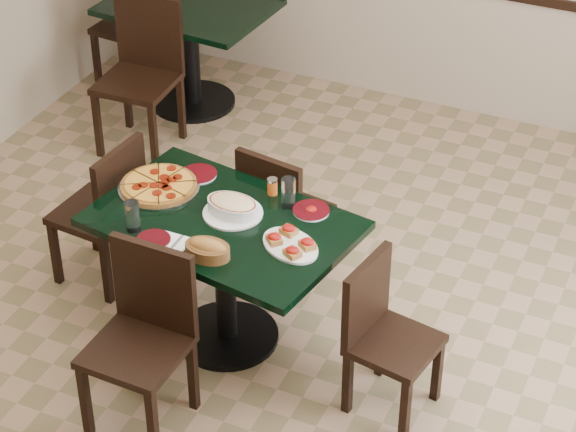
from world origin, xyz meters
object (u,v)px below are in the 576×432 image
at_px(bread_basket, 207,249).
at_px(pepperoni_pizza, 159,185).
at_px(chair_right, 382,329).
at_px(back_chair_near, 143,65).
at_px(lasagna_casserole, 233,206).
at_px(chair_left, 107,207).
at_px(bruschetta_platter, 290,243).
at_px(back_table, 190,35).
at_px(main_table, 224,250).
at_px(chair_far, 279,210).
at_px(back_chair_left, 142,18).
at_px(chair_near, 145,328).

bearing_deg(bread_basket, pepperoni_pizza, 138.09).
distance_m(chair_right, pepperoni_pizza, 1.35).
xyz_separation_m(back_chair_near, lasagna_casserole, (1.40, -1.49, 0.24)).
relative_size(chair_left, pepperoni_pizza, 2.11).
distance_m(back_chair_near, bruschetta_platter, 2.41).
bearing_deg(back_table, main_table, -53.45).
xyz_separation_m(pepperoni_pizza, bruschetta_platter, (0.81, -0.18, 0.01)).
xyz_separation_m(pepperoni_pizza, lasagna_casserole, (0.44, -0.05, 0.03)).
bearing_deg(pepperoni_pizza, chair_right, -9.15).
bearing_deg(chair_right, back_chair_near, 63.58).
distance_m(main_table, back_chair_near, 2.08).
bearing_deg(chair_right, chair_far, 61.69).
distance_m(main_table, back_chair_left, 2.80).
bearing_deg(back_chair_left, lasagna_casserole, 44.42).
bearing_deg(main_table, bread_basket, -67.30).
bearing_deg(main_table, back_table, 131.63).
bearing_deg(back_chair_left, back_table, 84.92).
bearing_deg(chair_near, back_chair_left, 122.06).
bearing_deg(back_table, lasagna_casserole, -52.21).
height_order(back_table, bread_basket, bread_basket).
height_order(chair_left, pepperoni_pizza, chair_left).
relative_size(back_chair_left, lasagna_casserole, 3.25).
relative_size(chair_right, chair_left, 0.91).
bearing_deg(bruschetta_platter, back_chair_left, 162.69).
relative_size(main_table, pepperoni_pizza, 3.27).
height_order(chair_far, lasagna_casserole, same).
bearing_deg(chair_near, pepperoni_pizza, 115.30).
relative_size(chair_near, pepperoni_pizza, 2.19).
bearing_deg(chair_near, chair_left, 132.72).
xyz_separation_m(main_table, back_table, (-1.34, 2.12, -0.04)).
bearing_deg(bruschetta_platter, back_table, 157.54).
distance_m(back_table, chair_near, 2.99).
bearing_deg(back_table, back_chair_left, 174.59).
relative_size(chair_far, back_chair_left, 0.88).
distance_m(chair_right, back_chair_left, 3.48).
relative_size(chair_far, chair_right, 1.05).
bearing_deg(pepperoni_pizza, back_chair_left, 122.81).
bearing_deg(back_chair_near, bread_basket, -54.92).
xyz_separation_m(chair_right, pepperoni_pizza, (-1.29, 0.21, 0.33)).
distance_m(chair_near, lasagna_casserole, 0.74).
bearing_deg(back_chair_left, chair_far, 52.31).
bearing_deg(bread_basket, chair_right, 10.93).
xyz_separation_m(chair_near, bread_basket, (0.17, 0.32, 0.28)).
xyz_separation_m(chair_near, bruschetta_platter, (0.49, 0.55, 0.27)).
bearing_deg(pepperoni_pizza, back_table, 114.79).
distance_m(lasagna_casserole, bruschetta_platter, 0.39).
bearing_deg(chair_near, chair_right, 29.32).
bearing_deg(back_chair_near, chair_left, -70.02).
xyz_separation_m(back_table, lasagna_casserole, (1.37, -2.05, 0.27)).
height_order(back_table, chair_far, chair_far).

